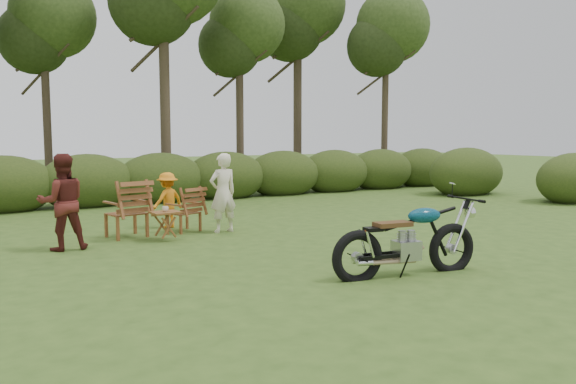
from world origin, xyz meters
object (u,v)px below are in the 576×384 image
adult_a (223,232)px  child (168,228)px  motorcycle (406,275)px  cup (165,209)px  lawn_chair_right (184,231)px  lawn_chair_left (127,237)px  side_table (165,226)px  adult_b (64,250)px

adult_a → child: 1.30m
motorcycle → cup: 4.57m
lawn_chair_right → lawn_chair_left: size_ratio=0.83×
lawn_chair_left → cup: 1.01m
side_table → cup: size_ratio=4.65×
motorcycle → lawn_chair_left: 5.36m
motorcycle → lawn_chair_left: motorcycle is taller
adult_a → adult_b: adult_b is taller
side_table → child: 1.43m
motorcycle → lawn_chair_right: size_ratio=2.38×
side_table → cup: 0.31m
lawn_chair_left → cup: bearing=117.9°
motorcycle → adult_b: bearing=140.8°
lawn_chair_right → cup: (-0.60, -0.70, 0.57)m
motorcycle → lawn_chair_left: bearing=126.8°
lawn_chair_right → side_table: (-0.61, -0.72, 0.26)m
motorcycle → lawn_chair_left: (-2.51, 4.73, 0.00)m
lawn_chair_right → adult_a: adult_a is taller
motorcycle → child: (-1.51, 5.38, 0.00)m
side_table → adult_a: (1.25, 0.27, -0.26)m
lawn_chair_left → motorcycle: bearing=106.8°
cup → adult_a: size_ratio=0.07×
lawn_chair_right → adult_b: (-2.32, -0.67, 0.00)m
adult_b → child: size_ratio=1.40×
side_table → cup: cup is taller
motorcycle → lawn_chair_right: 4.97m
side_table → cup: bearing=58.8°
side_table → lawn_chair_left: bearing=127.0°
side_table → child: child is taller
cup → lawn_chair_right: bearing=49.4°
motorcycle → side_table: size_ratio=3.99×
lawn_chair_left → adult_a: (1.76, -0.41, 0.00)m
lawn_chair_left → side_table: bearing=115.9°
side_table → motorcycle: bearing=-63.8°
adult_b → child: 2.54m
motorcycle → child: 5.58m
adult_a → motorcycle: bearing=94.5°
lawn_chair_left → adult_a: bearing=155.7°
side_table → child: bearing=69.6°
cup → adult_b: size_ratio=0.07×
lawn_chair_right → child: (-0.12, 0.60, 0.00)m
motorcycle → adult_b: (-3.70, 4.11, 0.00)m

